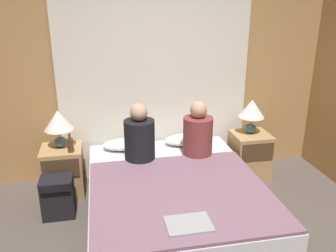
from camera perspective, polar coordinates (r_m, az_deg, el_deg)
wall_back at (r=4.31m, az=-2.21°, el=8.14°), size 4.30×0.06×2.50m
curtain_panel at (r=4.27m, az=-2.06°, el=6.78°), size 2.48×0.02×2.33m
bed at (r=3.61m, az=0.99°, el=-11.86°), size 1.67×2.10×0.45m
nightstand_left at (r=4.20m, az=-16.44°, el=-6.99°), size 0.44×0.44×0.57m
nightstand_right at (r=4.53m, az=12.96°, el=-4.60°), size 0.44×0.44×0.57m
lamp_left at (r=4.03m, az=-17.16°, el=0.56°), size 0.31×0.31×0.42m
lamp_right at (r=4.37m, az=13.28°, el=2.44°), size 0.31×0.31×0.42m
pillow_left at (r=4.19m, az=-6.38°, el=-2.87°), size 0.60×0.30×0.12m
pillow_right at (r=4.31m, az=3.39°, el=-2.15°), size 0.60×0.30×0.12m
blanket_on_bed at (r=3.26m, az=2.02°, el=-10.66°), size 1.61×1.50×0.03m
person_left_in_bed at (r=3.81m, az=-4.59°, el=-1.88°), size 0.33×0.33×0.64m
person_right_in_bed at (r=3.93m, az=4.81°, el=-1.26°), size 0.33×0.33×0.63m
beer_bottle_on_left_stand at (r=3.93m, az=-15.39°, el=-2.94°), size 0.07×0.07×0.21m
laptop_on_bed at (r=2.83m, az=3.31°, el=-15.42°), size 0.35×0.26×0.02m
backpack_on_floor at (r=3.84m, az=-17.28°, el=-10.52°), size 0.32×0.26×0.43m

